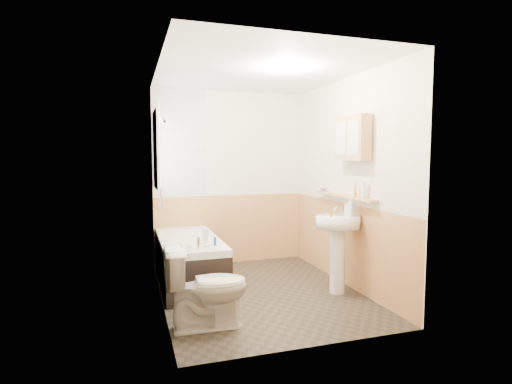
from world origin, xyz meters
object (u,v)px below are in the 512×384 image
toilet (207,287)px  medicine_cabinet (352,138)px  sink (338,238)px  bathtub (189,260)px  pine_shelf (343,196)px

toilet → medicine_cabinet: medicine_cabinet is taller
sink → medicine_cabinet: size_ratio=1.78×
medicine_cabinet → sink: bearing=-173.1°
toilet → sink: size_ratio=0.75×
toilet → medicine_cabinet: (1.77, 0.49, 1.40)m
bathtub → pine_shelf: (1.77, -0.62, 0.79)m
bathtub → toilet: bearing=-91.3°
sink → medicine_cabinet: 1.14m
toilet → pine_shelf: size_ratio=0.59×
pine_shelf → sink: bearing=-130.0°
bathtub → sink: (1.57, -0.86, 0.34)m
sink → bathtub: bearing=144.4°
bathtub → toilet: toilet is taller
toilet → medicine_cabinet: 2.31m
pine_shelf → medicine_cabinet: medicine_cabinet is taller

